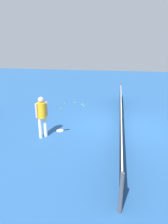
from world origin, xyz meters
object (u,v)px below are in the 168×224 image
Objects in this scene: tennis_ball_by_net at (84,106)px; tennis_ball_baseline at (75,103)px; tennis_ball_near_player at (83,104)px; tennis_racket_near_player at (61,130)px; player_near_side at (42,114)px; tennis_ball_midcourt at (65,104)px; tennis_ball_stray_left at (61,109)px.

tennis_ball_by_net is 0.96m from tennis_ball_baseline.
tennis_racket_near_player is at bearing -3.89° from tennis_ball_near_player.
tennis_ball_by_net is at bearing 168.02° from player_near_side.
tennis_ball_near_player is at bearing 170.50° from player_near_side.
tennis_ball_midcourt is at bearing -167.45° from tennis_racket_near_player.
tennis_ball_by_net and tennis_ball_baseline have the same top height.
tennis_ball_near_player is 0.36m from tennis_ball_by_net.
tennis_racket_near_player is at bearing 3.87° from tennis_ball_baseline.
tennis_ball_stray_left is at bearing -20.31° from tennis_ball_baseline.
tennis_ball_baseline is at bearing 177.46° from player_near_side.
tennis_ball_midcourt is at bearing -101.57° from tennis_ball_by_net.
tennis_ball_near_player is 0.65m from tennis_ball_baseline.
tennis_ball_baseline and tennis_ball_stray_left have the same top height.
tennis_ball_near_player and tennis_ball_midcourt have the same top height.
tennis_ball_stray_left is (-2.95, -0.80, 0.02)m from tennis_racket_near_player.
player_near_side is at bearing 4.43° from tennis_ball_midcourt.
player_near_side is 4.86m from tennis_ball_near_player.
tennis_ball_midcourt reaches higher than tennis_racket_near_player.
player_near_side is at bearing -35.97° from tennis_racket_near_player.
tennis_racket_near_player is 4.02m from tennis_ball_midcourt.
player_near_side is 1.33m from tennis_racket_near_player.
tennis_ball_stray_left is (1.37, -0.51, 0.00)m from tennis_ball_baseline.
tennis_ball_stray_left is at bearing -164.83° from tennis_racket_near_player.
tennis_ball_by_net is at bearing 78.43° from tennis_ball_midcourt.
tennis_ball_near_player is at bearing 134.29° from tennis_ball_stray_left.
tennis_ball_baseline is (-4.31, -0.29, 0.02)m from tennis_racket_near_player.
player_near_side is 25.76× the size of tennis_ball_stray_left.
tennis_ball_midcourt is 1.00× the size of tennis_ball_baseline.
tennis_ball_baseline is (-0.33, -0.56, 0.00)m from tennis_ball_near_player.
tennis_ball_midcourt and tennis_ball_stray_left have the same top height.
tennis_ball_near_player is 1.00× the size of tennis_ball_by_net.
tennis_racket_near_player is 9.00× the size of tennis_ball_midcourt.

